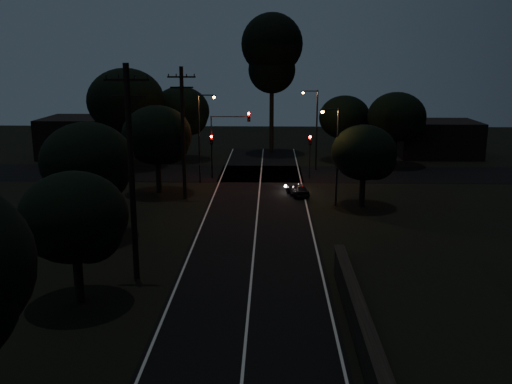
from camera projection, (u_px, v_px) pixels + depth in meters
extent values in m
cube|color=black|center=(255.00, 237.00, 36.47)|extent=(8.00, 70.00, 0.02)
cube|color=black|center=(261.00, 174.00, 55.90)|extent=(60.00, 8.00, 0.02)
cube|color=beige|center=(255.00, 237.00, 36.47)|extent=(0.12, 70.00, 0.01)
cube|color=beige|center=(197.00, 236.00, 36.57)|extent=(0.12, 70.00, 0.01)
cube|color=beige|center=(314.00, 237.00, 36.37)|extent=(0.12, 70.00, 0.01)
cube|color=black|center=(387.00, 383.00, 17.52)|extent=(0.55, 26.00, 0.10)
cylinder|color=black|center=(132.00, 175.00, 28.54)|extent=(0.30, 0.30, 11.00)
cube|color=black|center=(127.00, 80.00, 27.44)|extent=(2.20, 0.12, 0.12)
cube|color=black|center=(127.00, 97.00, 27.62)|extent=(1.80, 0.12, 0.12)
cylinder|color=black|center=(183.00, 134.00, 45.12)|extent=(0.30, 0.30, 10.50)
cube|color=black|center=(181.00, 77.00, 44.07)|extent=(2.20, 0.12, 0.12)
cube|color=black|center=(182.00, 87.00, 44.26)|extent=(1.80, 0.12, 0.12)
cylinder|color=black|center=(79.00, 279.00, 26.69)|extent=(0.44, 0.44, 2.33)
ellipsoid|color=black|center=(74.00, 217.00, 25.99)|extent=(4.94, 4.94, 4.20)
sphere|color=black|center=(90.00, 231.00, 25.60)|extent=(2.96, 2.96, 2.96)
cylinder|color=black|center=(91.00, 216.00, 36.43)|extent=(0.44, 0.44, 2.70)
ellipsoid|color=black|center=(87.00, 161.00, 35.61)|extent=(5.82, 5.82, 4.95)
sphere|color=black|center=(101.00, 173.00, 35.15)|extent=(3.49, 3.49, 3.49)
cylinder|color=black|center=(159.00, 177.00, 48.04)|extent=(0.44, 0.44, 2.72)
ellipsoid|color=black|center=(157.00, 135.00, 47.21)|extent=(5.79, 5.79, 4.92)
sphere|color=black|center=(168.00, 143.00, 46.76)|extent=(3.48, 3.48, 3.48)
cylinder|color=black|center=(182.00, 146.00, 63.57)|extent=(0.44, 0.44, 2.95)
ellipsoid|color=black|center=(181.00, 111.00, 62.67)|extent=(6.33, 6.33, 5.38)
sphere|color=black|center=(190.00, 118.00, 62.17)|extent=(3.80, 3.80, 3.80)
cylinder|color=black|center=(128.00, 148.00, 59.72)|extent=(0.44, 0.44, 3.76)
ellipsoid|color=black|center=(126.00, 101.00, 58.59)|extent=(7.91, 7.91, 6.73)
sphere|color=black|center=(138.00, 110.00, 57.97)|extent=(4.75, 4.75, 4.75)
cylinder|color=black|center=(343.00, 148.00, 63.14)|extent=(0.44, 0.44, 2.60)
ellipsoid|color=black|center=(345.00, 117.00, 62.34)|extent=(5.59, 5.59, 4.76)
sphere|color=black|center=(354.00, 123.00, 61.90)|extent=(3.36, 3.36, 3.36)
cylinder|color=black|center=(395.00, 152.00, 60.06)|extent=(0.44, 0.44, 2.83)
ellipsoid|color=black|center=(397.00, 117.00, 59.20)|extent=(6.03, 6.03, 5.12)
sphere|color=black|center=(408.00, 123.00, 58.73)|extent=(3.62, 3.62, 3.62)
cylinder|color=black|center=(362.00, 191.00, 43.76)|extent=(0.44, 0.44, 2.33)
ellipsoid|color=black|center=(364.00, 152.00, 43.05)|extent=(4.94, 4.94, 4.20)
sphere|color=black|center=(376.00, 160.00, 42.66)|extent=(2.97, 2.97, 2.97)
cylinder|color=black|center=(272.00, 115.00, 67.47)|extent=(0.50, 0.50, 8.87)
sphere|color=black|center=(272.00, 44.00, 65.56)|extent=(7.09, 7.09, 7.09)
sphere|color=black|center=(272.00, 70.00, 66.24)|extent=(5.48, 5.48, 5.48)
cube|color=black|center=(89.00, 136.00, 65.64)|extent=(10.00, 8.00, 4.40)
cube|color=black|center=(436.00, 138.00, 65.59)|extent=(9.00, 7.00, 4.00)
cylinder|color=black|center=(212.00, 161.00, 53.71)|extent=(0.12, 0.12, 3.20)
cube|color=black|center=(212.00, 140.00, 53.23)|extent=(0.28, 0.22, 0.90)
sphere|color=#FF0705|center=(211.00, 137.00, 53.03)|extent=(0.22, 0.22, 0.22)
cylinder|color=black|center=(310.00, 162.00, 53.46)|extent=(0.12, 0.12, 3.20)
cube|color=black|center=(310.00, 140.00, 52.98)|extent=(0.28, 0.22, 0.90)
sphere|color=#FF0705|center=(310.00, 137.00, 52.79)|extent=(0.22, 0.22, 0.22)
cylinder|color=black|center=(212.00, 152.00, 53.50)|extent=(0.12, 0.12, 5.00)
cube|color=black|center=(249.00, 117.00, 52.63)|extent=(0.28, 0.22, 0.90)
sphere|color=#FF0705|center=(249.00, 114.00, 52.43)|extent=(0.22, 0.22, 0.22)
cube|color=black|center=(230.00, 117.00, 52.68)|extent=(3.50, 0.08, 0.08)
cylinder|color=black|center=(199.00, 139.00, 51.23)|extent=(0.16, 0.16, 8.00)
cube|color=black|center=(206.00, 95.00, 50.29)|extent=(1.40, 0.10, 0.10)
cube|color=black|center=(214.00, 96.00, 50.29)|extent=(0.35, 0.22, 0.12)
sphere|color=orange|center=(214.00, 97.00, 50.31)|extent=(0.26, 0.26, 0.26)
cylinder|color=black|center=(317.00, 131.00, 56.76)|extent=(0.16, 0.16, 8.00)
cube|color=black|center=(310.00, 91.00, 55.87)|extent=(1.40, 0.10, 0.10)
cube|color=black|center=(303.00, 92.00, 55.90)|extent=(0.35, 0.22, 0.12)
sphere|color=orange|center=(303.00, 93.00, 55.92)|extent=(0.26, 0.26, 0.26)
cylinder|color=black|center=(337.00, 158.00, 43.21)|extent=(0.16, 0.16, 7.50)
cube|color=black|center=(331.00, 110.00, 42.37)|extent=(1.20, 0.10, 0.10)
cube|color=black|center=(323.00, 110.00, 42.39)|extent=(0.35, 0.22, 0.12)
sphere|color=orange|center=(323.00, 112.00, 42.42)|extent=(0.26, 0.26, 0.26)
imported|color=black|center=(298.00, 190.00, 47.03)|extent=(2.05, 3.32, 1.06)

